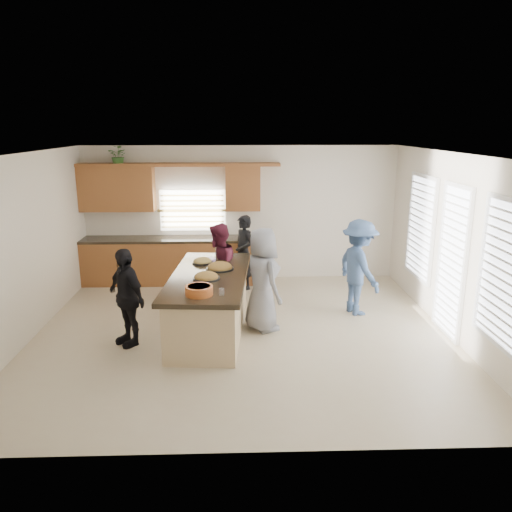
{
  "coord_description": "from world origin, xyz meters",
  "views": [
    {
      "loc": [
        -0.03,
        -7.36,
        3.2
      ],
      "look_at": [
        0.24,
        0.42,
        1.15
      ],
      "focal_mm": 35.0,
      "sensor_mm": 36.0,
      "label": 1
    }
  ],
  "objects_px": {
    "woman_right_back": "(359,267)",
    "woman_right_front": "(262,280)",
    "woman_left_front": "(126,297)",
    "woman_left_back": "(244,252)",
    "woman_left_mid": "(219,268)",
    "salad_bowl": "(199,290)",
    "island": "(210,305)"
  },
  "relations": [
    {
      "from": "woman_left_front",
      "to": "island",
      "type": "bearing_deg",
      "value": 66.46
    },
    {
      "from": "woman_left_back",
      "to": "salad_bowl",
      "type": "bearing_deg",
      "value": -43.99
    },
    {
      "from": "woman_left_back",
      "to": "woman_left_front",
      "type": "height_order",
      "value": "woman_left_back"
    },
    {
      "from": "woman_left_back",
      "to": "woman_right_back",
      "type": "bearing_deg",
      "value": 21.25
    },
    {
      "from": "woman_left_mid",
      "to": "woman_right_front",
      "type": "xyz_separation_m",
      "value": [
        0.72,
        -0.88,
        0.05
      ]
    },
    {
      "from": "woman_right_back",
      "to": "woman_right_front",
      "type": "height_order",
      "value": "woman_right_front"
    },
    {
      "from": "woman_left_mid",
      "to": "woman_right_back",
      "type": "distance_m",
      "value": 2.43
    },
    {
      "from": "island",
      "to": "woman_right_front",
      "type": "relative_size",
      "value": 1.67
    },
    {
      "from": "island",
      "to": "woman_right_front",
      "type": "bearing_deg",
      "value": 9.65
    },
    {
      "from": "island",
      "to": "salad_bowl",
      "type": "bearing_deg",
      "value": -90.58
    },
    {
      "from": "woman_right_front",
      "to": "woman_right_back",
      "type": "bearing_deg",
      "value": -94.96
    },
    {
      "from": "woman_left_back",
      "to": "woman_left_front",
      "type": "relative_size",
      "value": 1.0
    },
    {
      "from": "island",
      "to": "woman_right_front",
      "type": "distance_m",
      "value": 0.92
    },
    {
      "from": "salad_bowl",
      "to": "woman_left_mid",
      "type": "bearing_deg",
      "value": 84.28
    },
    {
      "from": "woman_left_back",
      "to": "woman_left_mid",
      "type": "xyz_separation_m",
      "value": [
        -0.45,
        -1.21,
        0.04
      ]
    },
    {
      "from": "salad_bowl",
      "to": "woman_left_mid",
      "type": "xyz_separation_m",
      "value": [
        0.19,
        1.92,
        -0.24
      ]
    },
    {
      "from": "woman_left_back",
      "to": "woman_left_mid",
      "type": "bearing_deg",
      "value": -52.69
    },
    {
      "from": "salad_bowl",
      "to": "woman_right_back",
      "type": "height_order",
      "value": "woman_right_back"
    },
    {
      "from": "woman_right_back",
      "to": "woman_left_front",
      "type": "bearing_deg",
      "value": 88.16
    },
    {
      "from": "woman_right_back",
      "to": "woman_right_front",
      "type": "bearing_deg",
      "value": 92.04
    },
    {
      "from": "salad_bowl",
      "to": "woman_left_front",
      "type": "relative_size",
      "value": 0.26
    },
    {
      "from": "island",
      "to": "woman_left_front",
      "type": "xyz_separation_m",
      "value": [
        -1.2,
        -0.42,
        0.29
      ]
    },
    {
      "from": "woman_left_back",
      "to": "woman_right_back",
      "type": "xyz_separation_m",
      "value": [
        1.97,
        -1.44,
        0.09
      ]
    },
    {
      "from": "island",
      "to": "woman_right_front",
      "type": "height_order",
      "value": "woman_right_front"
    },
    {
      "from": "island",
      "to": "woman_left_mid",
      "type": "relative_size",
      "value": 1.78
    },
    {
      "from": "woman_left_mid",
      "to": "island",
      "type": "bearing_deg",
      "value": 2.79
    },
    {
      "from": "salad_bowl",
      "to": "woman_right_back",
      "type": "relative_size",
      "value": 0.23
    },
    {
      "from": "woman_left_mid",
      "to": "woman_right_front",
      "type": "relative_size",
      "value": 0.94
    },
    {
      "from": "woman_left_front",
      "to": "woman_right_front",
      "type": "bearing_deg",
      "value": 61.03
    },
    {
      "from": "woman_left_front",
      "to": "salad_bowl",
      "type": "bearing_deg",
      "value": 21.37
    },
    {
      "from": "island",
      "to": "woman_left_mid",
      "type": "bearing_deg",
      "value": 87.5
    },
    {
      "from": "woman_left_front",
      "to": "woman_right_front",
      "type": "height_order",
      "value": "woman_right_front"
    }
  ]
}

